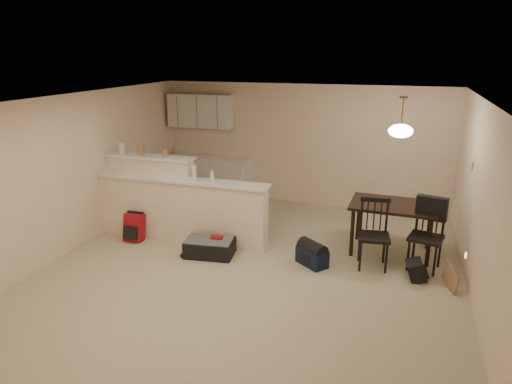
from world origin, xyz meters
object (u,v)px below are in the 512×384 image
at_px(dining_table, 393,210).
at_px(navy_duffel, 312,257).
at_px(suitcase, 210,248).
at_px(dining_chair_far, 426,236).
at_px(red_backpack, 134,227).
at_px(black_daypack, 416,270).
at_px(dining_chair_near, 374,235).
at_px(pendant_lamp, 401,130).

xyz_separation_m(dining_table, navy_duffel, (-1.11, -0.85, -0.59)).
relative_size(suitcase, navy_duffel, 1.55).
height_order(dining_table, dining_chair_far, dining_chair_far).
xyz_separation_m(red_backpack, black_daypack, (4.59, 0.00, -0.10)).
distance_m(dining_table, red_backpack, 4.31).
bearing_deg(suitcase, black_daypack, -4.31).
distance_m(dining_chair_near, navy_duffel, 0.98).
bearing_deg(black_daypack, red_backpack, 82.98).
height_order(dining_chair_far, black_daypack, dining_chair_far).
bearing_deg(dining_table, dining_chair_near, -108.01).
bearing_deg(dining_table, navy_duffel, -140.37).
distance_m(red_backpack, navy_duffel, 3.10).
height_order(dining_chair_far, navy_duffel, dining_chair_far).
xyz_separation_m(dining_chair_near, black_daypack, (0.63, -0.20, -0.39)).
relative_size(red_backpack, black_daypack, 1.53).
bearing_deg(navy_duffel, red_backpack, -142.30).
bearing_deg(black_daypack, pendant_lamp, 17.66).
height_order(dining_chair_near, red_backpack, dining_chair_near).
height_order(dining_table, navy_duffel, dining_table).
bearing_deg(dining_chair_near, black_daypack, -26.01).
bearing_deg(black_daypack, dining_chair_near, 64.95).
distance_m(dining_table, navy_duffel, 1.52).
bearing_deg(red_backpack, suitcase, -6.76).
relative_size(dining_chair_far, suitcase, 1.41).
height_order(dining_chair_far, suitcase, dining_chair_far).
bearing_deg(navy_duffel, pendant_lamp, 75.12).
bearing_deg(suitcase, dining_table, 13.03).
bearing_deg(navy_duffel, dining_table, 75.12).
distance_m(dining_chair_near, red_backpack, 3.98).
bearing_deg(pendant_lamp, dining_chair_far, -43.06).
relative_size(suitcase, red_backpack, 1.59).
xyz_separation_m(pendant_lamp, suitcase, (-2.73, -1.01, -1.86)).
xyz_separation_m(dining_chair_far, suitcase, (-3.23, -0.54, -0.40)).
bearing_deg(dining_chair_near, dining_chair_far, 5.67).
distance_m(navy_duffel, black_daypack, 1.50).
height_order(suitcase, black_daypack, black_daypack).
xyz_separation_m(pendant_lamp, dining_chair_far, (0.50, -0.47, -1.46)).
height_order(pendant_lamp, suitcase, pendant_lamp).
height_order(dining_chair_near, dining_chair_far, dining_chair_far).
distance_m(dining_table, pendant_lamp, 1.27).
height_order(dining_chair_far, red_backpack, dining_chair_far).
relative_size(dining_table, black_daypack, 4.36).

